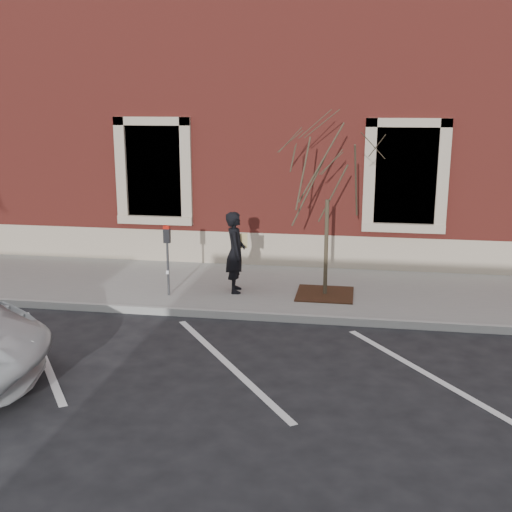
# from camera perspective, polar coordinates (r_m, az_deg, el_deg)

# --- Properties ---
(ground) EXTENTS (120.00, 120.00, 0.00)m
(ground) POSITION_cam_1_polar(r_m,az_deg,el_deg) (12.42, -0.45, -5.59)
(ground) COLOR #28282B
(ground) RESTS_ON ground
(sidewalk_near) EXTENTS (40.00, 3.50, 0.15)m
(sidewalk_near) POSITION_cam_1_polar(r_m,az_deg,el_deg) (14.04, 0.76, -2.95)
(sidewalk_near) COLOR gray
(sidewalk_near) RESTS_ON ground
(curb_near) EXTENTS (40.00, 0.12, 0.15)m
(curb_near) POSITION_cam_1_polar(r_m,az_deg,el_deg) (12.35, -0.49, -5.34)
(curb_near) COLOR #9E9E99
(curb_near) RESTS_ON ground
(parking_stripes) EXTENTS (28.00, 4.40, 0.01)m
(parking_stripes) POSITION_cam_1_polar(r_m,az_deg,el_deg) (10.41, -2.54, -9.56)
(parking_stripes) COLOR silver
(parking_stripes) RESTS_ON ground
(building_civic) EXTENTS (40.00, 8.62, 8.00)m
(building_civic) POSITION_cam_1_polar(r_m,az_deg,el_deg) (19.38, 3.53, 13.44)
(building_civic) COLOR maroon
(building_civic) RESTS_ON ground
(man) EXTENTS (0.53, 0.69, 1.71)m
(man) POSITION_cam_1_polar(r_m,az_deg,el_deg) (13.39, -1.84, 0.34)
(man) COLOR black
(man) RESTS_ON sidewalk_near
(parking_meter) EXTENTS (0.13, 0.10, 1.47)m
(parking_meter) POSITION_cam_1_polar(r_m,az_deg,el_deg) (13.22, -7.89, 0.78)
(parking_meter) COLOR #595B60
(parking_meter) RESTS_ON sidewalk_near
(tree_grate) EXTENTS (1.17, 1.17, 0.03)m
(tree_grate) POSITION_cam_1_polar(r_m,az_deg,el_deg) (13.47, 6.14, -3.37)
(tree_grate) COLOR #402114
(tree_grate) RESTS_ON sidewalk_near
(sapling) EXTENTS (2.18, 2.18, 3.64)m
(sapling) POSITION_cam_1_polar(r_m,az_deg,el_deg) (12.94, 6.43, 7.38)
(sapling) COLOR #473D2B
(sapling) RESTS_ON sidewalk_near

